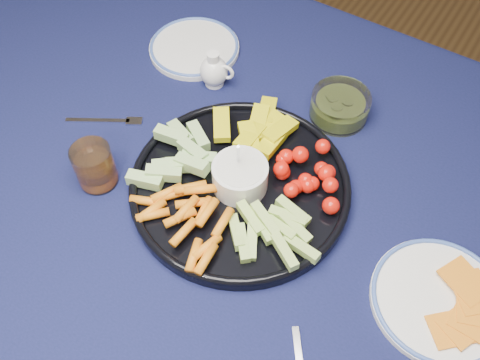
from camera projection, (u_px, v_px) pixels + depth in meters
The scene contains 8 objects.
dining_table at pixel (256, 207), 1.05m from camera, with size 1.67×1.07×0.75m.
crudite_platter at pixel (238, 183), 0.95m from camera, with size 0.39×0.39×0.13m.
creamer_pitcher at pixel (214, 71), 1.10m from camera, with size 0.07×0.06×0.08m.
pickle_bowl at pixel (340, 107), 1.05m from camera, with size 0.12×0.12×0.05m.
cheese_plate at pixel (440, 299), 0.83m from camera, with size 0.22×0.22×0.03m.
juice_tumbler at pixel (95, 168), 0.95m from camera, with size 0.07×0.07×0.08m.
fork_left at pixel (111, 121), 1.06m from camera, with size 0.14×0.09×0.00m.
side_plate_extra at pixel (194, 47), 1.18m from camera, with size 0.20×0.20×0.02m.
Camera 1 is at (0.28, -0.50, 1.54)m, focal length 40.00 mm.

